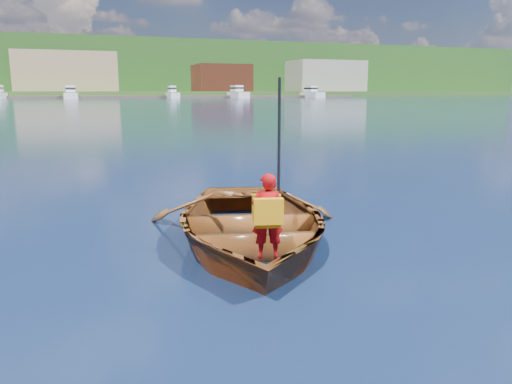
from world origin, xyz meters
name	(u,v)px	position (x,y,z in m)	size (l,w,h in m)	color
ground	(248,265)	(0.00, 0.00, 0.00)	(600.00, 600.00, 0.00)	#152642
rowboat	(249,223)	(0.29, 0.82, 0.29)	(3.96, 4.83, 0.87)	brown
child_paddler	(268,214)	(0.21, -0.09, 0.64)	(0.42, 0.40, 2.10)	#A2080C
shoreline	(82,72)	(0.00, 236.61, 10.32)	(400.00, 140.00, 22.00)	#3A5A25
dock	(103,97)	(4.69, 148.00, 0.40)	(160.05, 6.92, 0.80)	#51483D
waterfront_buildings	(57,73)	(-7.74, 165.00, 7.74)	(202.00, 16.00, 14.00)	brown
marina_yachts	(73,94)	(-3.34, 143.34, 1.34)	(145.02, 13.51, 4.03)	white
hillside_trees	(72,58)	(-3.77, 228.16, 16.14)	(254.59, 75.38, 21.13)	#382314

